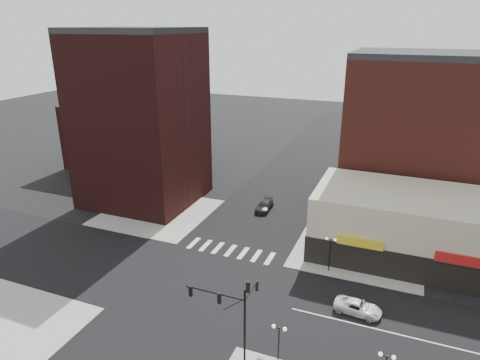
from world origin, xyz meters
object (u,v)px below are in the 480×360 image
(white_suv, at_px, (358,307))
(dark_sedan_north, at_px, (264,206))
(street_lamp_se_a, at_px, (279,336))
(street_lamp_ne, at_px, (330,246))
(traffic_signal, at_px, (235,306))

(white_suv, height_order, dark_sedan_north, dark_sedan_north)
(street_lamp_se_a, bearing_deg, white_suv, 62.90)
(street_lamp_se_a, height_order, street_lamp_ne, same)
(street_lamp_se_a, bearing_deg, street_lamp_ne, 86.42)
(traffic_signal, height_order, white_suv, traffic_signal)
(street_lamp_se_a, relative_size, white_suv, 0.93)
(traffic_signal, height_order, street_lamp_se_a, traffic_signal)
(traffic_signal, distance_m, white_suv, 13.73)
(traffic_signal, distance_m, street_lamp_ne, 16.62)
(traffic_signal, relative_size, dark_sedan_north, 1.64)
(white_suv, relative_size, dark_sedan_north, 0.95)
(street_lamp_se_a, xyz_separation_m, street_lamp_ne, (1.00, 16.00, 0.00))
(traffic_signal, distance_m, street_lamp_se_a, 4.12)
(street_lamp_se_a, relative_size, dark_sedan_north, 0.88)
(street_lamp_ne, xyz_separation_m, white_suv, (4.01, -6.20, -2.67))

